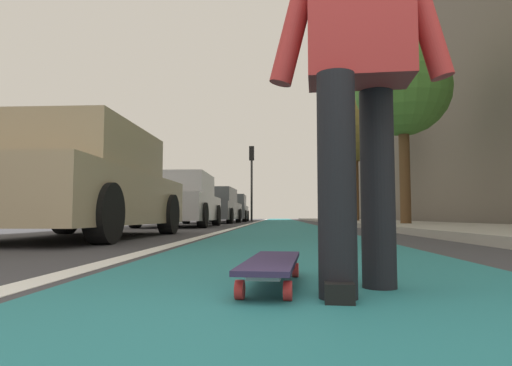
# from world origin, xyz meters

# --- Properties ---
(ground_plane) EXTENTS (80.00, 80.00, 0.00)m
(ground_plane) POSITION_xyz_m (10.00, 0.00, 0.00)
(ground_plane) COLOR #38383D
(bike_lane_paint) EXTENTS (56.00, 2.17, 0.00)m
(bike_lane_paint) POSITION_xyz_m (24.00, 0.00, 0.00)
(bike_lane_paint) COLOR #237075
(bike_lane_paint) RESTS_ON ground
(lane_stripe_white) EXTENTS (52.00, 0.16, 0.01)m
(lane_stripe_white) POSITION_xyz_m (20.00, 1.23, 0.00)
(lane_stripe_white) COLOR silver
(lane_stripe_white) RESTS_ON ground
(sidewalk_curb) EXTENTS (52.00, 3.20, 0.11)m
(sidewalk_curb) POSITION_xyz_m (18.00, -3.50, 0.06)
(sidewalk_curb) COLOR #9E9B93
(sidewalk_curb) RESTS_ON ground
(building_facade) EXTENTS (40.00, 1.20, 11.60)m
(building_facade) POSITION_xyz_m (22.00, -6.16, 5.80)
(building_facade) COLOR #6F665B
(building_facade) RESTS_ON ground
(skateboard) EXTENTS (0.85, 0.27, 0.11)m
(skateboard) POSITION_xyz_m (1.44, 0.18, 0.09)
(skateboard) COLOR red
(skateboard) RESTS_ON ground
(skater_person) EXTENTS (0.45, 0.72, 1.64)m
(skater_person) POSITION_xyz_m (1.29, -0.17, 0.94)
(skater_person) COLOR black
(skater_person) RESTS_ON ground
(parked_car_near) EXTENTS (4.29, 2.00, 1.49)m
(parked_car_near) POSITION_xyz_m (5.45, 2.84, 0.72)
(parked_car_near) COLOR tan
(parked_car_near) RESTS_ON ground
(parked_car_mid) EXTENTS (4.38, 1.97, 1.48)m
(parked_car_mid) POSITION_xyz_m (11.98, 2.91, 0.71)
(parked_car_mid) COLOR #B7B7BC
(parked_car_mid) RESTS_ON ground
(parked_car_far) EXTENTS (4.53, 2.06, 1.47)m
(parked_car_far) POSITION_xyz_m (18.18, 2.84, 0.70)
(parked_car_far) COLOR #4C5156
(parked_car_far) RESTS_ON ground
(parked_car_end) EXTENTS (4.43, 2.02, 1.47)m
(parked_car_end) POSITION_xyz_m (24.07, 2.79, 0.70)
(parked_car_end) COLOR #4C5156
(parked_car_end) RESTS_ON ground
(traffic_light) EXTENTS (0.33, 0.28, 4.28)m
(traffic_light) POSITION_xyz_m (24.65, 1.63, 2.95)
(traffic_light) COLOR #2D2D2D
(traffic_light) RESTS_ON ground
(street_tree_mid) EXTENTS (2.46, 2.46, 4.84)m
(street_tree_mid) POSITION_xyz_m (11.06, -3.10, 3.58)
(street_tree_mid) COLOR brown
(street_tree_mid) RESTS_ON ground
(street_tree_far) EXTENTS (2.62, 2.62, 5.22)m
(street_tree_far) POSITION_xyz_m (18.42, -3.10, 3.87)
(street_tree_far) COLOR brown
(street_tree_far) RESTS_ON ground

